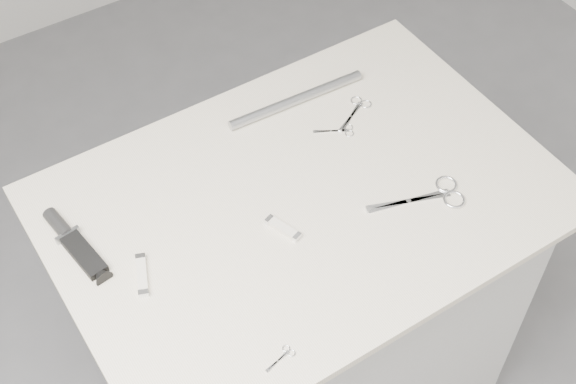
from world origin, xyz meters
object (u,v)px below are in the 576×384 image
embroidery_scissors_a (357,109)px  pocket_knife_a (142,275)px  embroidery_scissors_b (340,131)px  pocket_knife_b (283,228)px  large_shears (435,195)px  tiny_scissors (283,356)px  sheathed_knife (72,241)px  metal_rail (296,100)px  plinth (301,319)px

embroidery_scissors_a → pocket_knife_a: bearing=165.2°
embroidery_scissors_a → pocket_knife_a: pocket_knife_a is taller
embroidery_scissors_b → pocket_knife_b: 0.29m
embroidery_scissors_b → pocket_knife_b: bearing=-117.6°
large_shears → tiny_scissors: bearing=-145.2°
embroidery_scissors_b → sheathed_knife: bearing=-153.5°
embroidery_scissors_b → metal_rail: metal_rail is taller
tiny_scissors → pocket_knife_b: bearing=44.4°
plinth → sheathed_knife: bearing=161.8°
plinth → pocket_knife_a: bearing=179.8°
plinth → large_shears: (0.22, -0.14, 0.47)m
plinth → large_shears: size_ratio=4.50×
pocket_knife_b → metal_rail: bearing=-56.5°
pocket_knife_b → tiny_scissors: bearing=128.3°
embroidery_scissors_a → embroidery_scissors_b: same height
tiny_scissors → metal_rail: 0.63m
large_shears → embroidery_scissors_b: 0.26m
sheathed_knife → pocket_knife_a: 0.16m
embroidery_scissors_b → pocket_knife_a: (-0.52, -0.11, 0.00)m
plinth → large_shears: large_shears is taller
large_shears → pocket_knife_b: size_ratio=2.54×
embroidery_scissors_b → pocket_knife_a: 0.53m
metal_rail → embroidery_scissors_a: bearing=-41.0°
embroidery_scissors_b → metal_rail: (-0.03, 0.12, 0.01)m
embroidery_scissors_a → pocket_knife_b: size_ratio=1.42×
sheathed_knife → pocket_knife_b: bearing=-126.0°
large_shears → metal_rail: 0.38m
large_shears → pocket_knife_b: pocket_knife_b is taller
large_shears → embroidery_scissors_b: size_ratio=2.38×
pocket_knife_a → large_shears: bearing=-81.7°
plinth → tiny_scissors: tiny_scissors is taller
plinth → embroidery_scissors_b: (0.16, 0.11, 0.47)m
plinth → embroidery_scissors_b: size_ratio=10.72×
plinth → tiny_scissors: size_ratio=14.35×
large_shears → pocket_knife_a: 0.60m
large_shears → sheathed_knife: (-0.66, 0.28, 0.00)m
plinth → tiny_scissors: 0.59m
sheathed_knife → metal_rail: (0.57, 0.09, 0.00)m
pocket_knife_b → embroidery_scissors_b: bearing=-76.3°
embroidery_scissors_a → sheathed_knife: sheathed_knife is taller
large_shears → tiny_scissors: large_shears is taller
large_shears → embroidery_scissors_b: large_shears is taller
sheathed_knife → metal_rail: metal_rail is taller
tiny_scissors → pocket_knife_a: size_ratio=0.68×
embroidery_scissors_b → sheathed_knife: (-0.60, 0.03, 0.01)m
embroidery_scissors_a → sheathed_knife: 0.67m
pocket_knife_a → metal_rail: size_ratio=0.28×
plinth → metal_rail: 0.55m
large_shears → pocket_knife_a: (-0.58, 0.14, 0.00)m
plinth → large_shears: 0.54m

